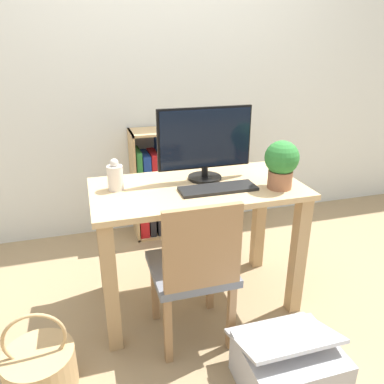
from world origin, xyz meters
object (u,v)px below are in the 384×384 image
Objects in this scene: monitor at (205,141)px; storage_box at (288,365)px; keyboard at (218,189)px; potted_plant at (281,163)px; vase at (115,176)px; bookshelf at (166,187)px; chair at (195,268)px; basket at (40,368)px.

monitor is 1.23× the size of storage_box.
monitor is 0.28m from keyboard.
keyboard is 0.36m from potted_plant.
bookshelf is at bearing 62.27° from vase.
vase is at bearing 128.87° from storage_box.
potted_plant is (0.34, -0.25, -0.08)m from monitor.
monitor is 1.01m from bookshelf.
chair is (-0.52, -0.17, -0.44)m from potted_plant.
vase reaches higher than keyboard.
basket is at bearing -132.64° from vase.
keyboard is 1.19m from basket.
monitor is 0.43m from potted_plant.
potted_plant is 1.51m from basket.
bookshelf is at bearing 93.15° from chair.
potted_plant reaches higher than basket.
basket is at bearing -168.90° from potted_plant.
vase is (-0.50, -0.03, -0.15)m from monitor.
chair is at bearing -162.07° from potted_plant.
monitor reaches higher than potted_plant.
keyboard is (0.01, -0.19, -0.21)m from monitor.
potted_plant is (0.32, -0.06, 0.13)m from keyboard.
bookshelf reaches higher than basket.
potted_plant reaches higher than vase.
chair is 1.25m from bookshelf.
monitor is at bearing 28.05° from basket.
bookshelf is 1.67m from storage_box.
chair is (-0.20, -0.23, -0.31)m from keyboard.
potted_plant is 0.63× the size of basket.
chair is at bearing -96.16° from bookshelf.
bookshelf is at bearing 93.55° from keyboard.
monitor is at bearing 75.46° from chair.
keyboard is at bearing 100.89° from storage_box.
vase is at bearing -177.00° from monitor.
chair is 0.60m from storage_box.
basket is (-0.95, -0.31, -0.64)m from keyboard.
potted_plant is at bearing 11.10° from basket.
potted_plant reaches higher than keyboard.
chair reaches higher than keyboard.
monitor is 1.18m from storage_box.
storage_box is (-0.20, -0.56, -0.76)m from potted_plant.
storage_box is at bearing -51.13° from vase.
potted_plant is at bearing -70.23° from bookshelf.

